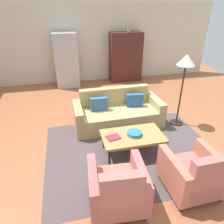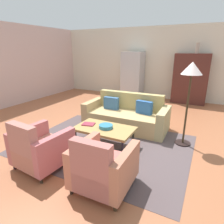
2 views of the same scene
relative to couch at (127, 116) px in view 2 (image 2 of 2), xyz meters
The scene contains 13 objects.
ground_plane 0.62m from the couch, 75.66° to the right, with size 11.00×11.00×0.00m, color #A7613E.
wall_back 3.74m from the couch, 87.81° to the left, with size 9.17×0.12×2.80m, color beige.
area_rug 1.17m from the couch, 89.93° to the right, with size 3.40×2.60×0.01m, color #56484A.
couch is the anchor object (origin of this frame).
coffee_table 1.19m from the couch, 89.93° to the right, with size 1.20×0.70×0.41m.
armchair_left 2.43m from the couch, 104.41° to the right, with size 0.87×0.87×0.88m.
armchair_right 2.43m from the couch, 75.63° to the right, with size 0.81×0.81×0.88m.
fruit_bowl 1.20m from the couch, 88.29° to the right, with size 0.28×0.28×0.07m, color teal.
book_stack 1.26m from the couch, 108.08° to the right, with size 0.29×0.25×0.02m.
cabinet 3.49m from the couch, 70.18° to the left, with size 1.20×0.51×1.80m.
vase_tall 3.85m from the couch, 68.60° to the left, with size 0.12×0.12×0.36m, color #B09E8D.
refrigerator 3.36m from the couch, 108.60° to the left, with size 0.80×0.73×1.85m.
floor_lamp 1.89m from the couch, 13.25° to the right, with size 0.40×0.40×1.72m.
Camera 2 is at (1.64, -3.81, 1.94)m, focal length 30.67 mm.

